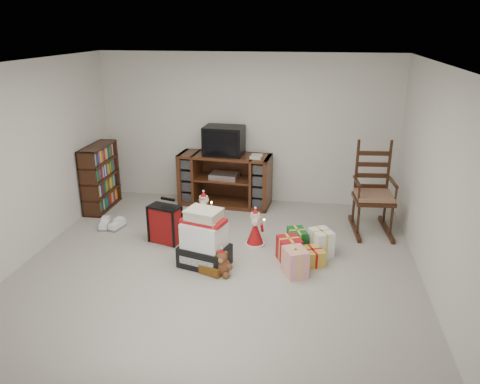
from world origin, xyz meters
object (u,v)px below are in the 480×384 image
tv_stand (225,180)px  rocking_chair (373,199)px  gift_pile (204,242)px  sneaker_pair (111,225)px  santa_figurine (255,231)px  gift_cluster (300,250)px  red_suitcase (165,224)px  crt_television (224,141)px  mrs_claus_figurine (204,214)px  teddy_bear (222,264)px  bookshelf (100,178)px

tv_stand → rocking_chair: bearing=-11.3°
gift_pile → sneaker_pair: 1.91m
rocking_chair → santa_figurine: rocking_chair is taller
santa_figurine → tv_stand: bearing=115.4°
rocking_chair → gift_cluster: (-1.01, -1.16, -0.34)m
gift_pile → sneaker_pair: bearing=167.7°
gift_pile → red_suitcase: size_ratio=1.17×
red_suitcase → crt_television: 1.90m
sneaker_pair → crt_television: bearing=39.5°
santa_figurine → sneaker_pair: size_ratio=1.46×
tv_stand → red_suitcase: (-0.55, -1.60, -0.16)m
mrs_claus_figurine → santa_figurine: bearing=-28.5°
gift_cluster → teddy_bear: bearing=-149.9°
rocking_chair → sneaker_pair: rocking_chair is taller
teddy_bear → crt_television: (-0.43, 2.38, 0.97)m
tv_stand → teddy_bear: tv_stand is taller
tv_stand → gift_cluster: 2.29m
teddy_bear → red_suitcase: bearing=141.4°
santa_figurine → gift_pile: bearing=-130.0°
teddy_bear → sneaker_pair: 2.22m
bookshelf → mrs_claus_figurine: size_ratio=1.80×
gift_pile → crt_television: (-0.16, 2.18, 0.78)m
santa_figurine → crt_television: 1.90m
gift_cluster → santa_figurine: bearing=152.4°
bookshelf → sneaker_pair: (0.48, -0.77, -0.46)m
sneaker_pair → gift_cluster: bearing=-12.2°
tv_stand → gift_cluster: bearing=-49.1°
crt_television → teddy_bear: bearing=-76.6°
teddy_bear → mrs_claus_figurine: (-0.54, 1.32, 0.09)m
bookshelf → gift_cluster: (3.33, -1.33, -0.38)m
bookshelf → crt_television: bearing=14.6°
mrs_claus_figurine → gift_cluster: 1.66m
bookshelf → red_suitcase: 1.83m
tv_stand → sneaker_pair: 2.01m
red_suitcase → sneaker_pair: red_suitcase is taller
mrs_claus_figurine → gift_cluster: (1.46, -0.78, -0.09)m
rocking_chair → sneaker_pair: bearing=-176.4°
santa_figurine → crt_television: crt_television is taller
mrs_claus_figurine → tv_stand: bearing=83.4°
santa_figurine → crt_television: (-0.72, 1.52, 0.89)m
crt_television → gift_pile: bearing=-82.6°
mrs_claus_figurine → gift_cluster: mrs_claus_figurine is taller
teddy_bear → sneaker_pair: teddy_bear is taller
sneaker_pair → gift_cluster: 2.91m
tv_stand → rocking_chair: (2.35, -0.67, 0.03)m
santa_figurine → teddy_bear: bearing=-108.8°
gift_pile → crt_television: crt_television is taller
gift_cluster → gift_pile: bearing=-164.2°
teddy_bear → sneaker_pair: bearing=150.4°
red_suitcase → sneaker_pair: bearing=177.9°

